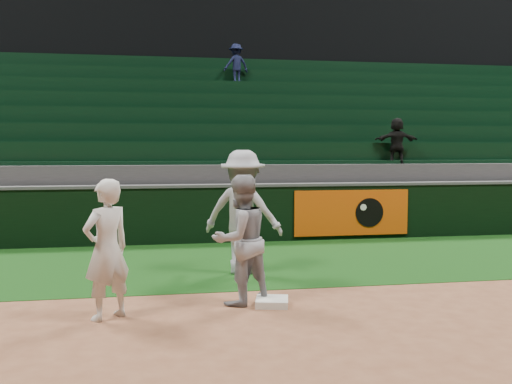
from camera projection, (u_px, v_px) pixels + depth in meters
ground at (257, 309)px, 7.17m from camera, size 70.00×70.00×0.00m
foul_grass at (228, 262)px, 10.12m from camera, size 36.00×4.20×0.01m
upper_deck at (185, 53)px, 23.85m from camera, size 40.00×12.00×12.00m
first_base at (272, 302)px, 7.34m from camera, size 0.49×0.49×0.09m
first_baseman at (107, 249)px, 6.71m from camera, size 0.72×0.69×1.67m
baserunner at (240, 240)px, 7.36m from camera, size 1.02×0.94×1.68m
base_coach at (243, 212)px, 9.13m from camera, size 1.48×1.22×1.99m
field_wall at (216, 213)px, 12.23m from camera, size 36.00×0.45×1.25m
stadium_seating at (201, 160)px, 15.85m from camera, size 36.00×5.95×5.11m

